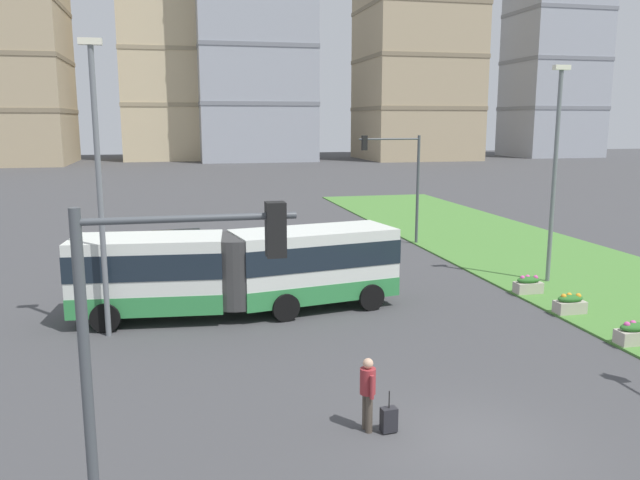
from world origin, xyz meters
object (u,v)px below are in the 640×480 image
Objects in this scene: traffic_light_far_right at (399,171)px; streetlight_left at (99,179)px; flower_planter_2 at (570,304)px; flower_planter_3 at (528,285)px; flower_planter_1 at (634,333)px; apartment_tower_west at (15,34)px; traffic_light_near_left at (156,335)px; apartment_tower_westcentre at (178,29)px; car_black_sedan at (180,248)px; apartment_tower_centre at (254,23)px; rolling_suitcase at (389,419)px; articulated_bus at (240,269)px; apartment_tower_east at (557,15)px; apartment_tower_eastcentre at (417,36)px; pedestrian_crossing at (368,389)px; streetlight_median at (555,167)px.

streetlight_left is (-14.71, -12.80, 0.95)m from traffic_light_far_right.
flower_planter_3 is at bearing 90.00° from flower_planter_2.
apartment_tower_west is (-37.72, 97.66, 20.19)m from flower_planter_1.
traffic_light_near_left is 0.12× the size of apartment_tower_westcentre.
flower_planter_2 is at bearing -41.38° from car_black_sedan.
apartment_tower_centre is at bearing 79.80° from streetlight_left.
flower_planter_3 is at bearing 46.39° from rolling_suitcase.
flower_planter_3 is at bearing -0.70° from articulated_bus.
flower_planter_3 is 0.02× the size of apartment_tower_east.
rolling_suitcase reaches higher than flower_planter_1.
apartment_tower_westcentre reaches higher than streetlight_left.
apartment_tower_eastcentre is (46.42, 92.00, 16.92)m from streetlight_left.
car_black_sedan is 4.67× the size of rolling_suitcase.
apartment_tower_east is at bearing 55.80° from pedestrian_crossing.
articulated_bus is 12.14m from flower_planter_2.
pedestrian_crossing is 0.18× the size of streetlight_left.
articulated_bus is 0.27× the size of apartment_tower_eastcentre.
apartment_tower_east is at bearing 4.33° from apartment_tower_eastcentre.
apartment_tower_eastcentre reaches higher than traffic_light_far_right.
pedestrian_crossing is at bearing -135.55° from flower_planter_3.
apartment_tower_eastcentre is (30.20, 90.55, 21.68)m from flower_planter_3.
streetlight_left reaches higher than traffic_light_far_right.
flower_planter_2 is at bearing -68.20° from apartment_tower_west.
articulated_bus is at bearing -173.91° from streetlight_median.
flower_planter_1 is 0.02× the size of apartment_tower_centre.
apartment_tower_east reaches higher than apartment_tower_centre.
articulated_bus reaches higher than car_black_sedan.
apartment_tower_eastcentre is at bearing 63.22° from streetlight_left.
apartment_tower_westcentre is (4.15, 102.71, 18.38)m from streetlight_left.
pedestrian_crossing is at bearing -145.30° from flower_planter_2.
apartment_tower_eastcentre is at bearing 68.23° from pedestrian_crossing.
pedestrian_crossing is 6.68m from traffic_light_near_left.
apartment_tower_east reaches higher than streetlight_median.
apartment_tower_westcentre is at bearing 96.80° from flower_planter_3.
streetlight_median is (18.12, 3.04, -0.10)m from streetlight_left.
car_black_sedan is 4.11× the size of flower_planter_2.
streetlight_median is 0.22× the size of apartment_tower_west.
traffic_light_far_right is (7.85, 21.19, 3.92)m from rolling_suitcase.
streetlight_left reaches higher than articulated_bus.
flower_planter_2 is (0.00, 3.35, 0.00)m from flower_planter_1.
rolling_suitcase is (4.39, -19.13, -0.44)m from car_black_sedan.
rolling_suitcase is at bearing -23.96° from pedestrian_crossing.
flower_planter_2 is 107.32m from apartment_tower_westcentre.
apartment_tower_eastcentre is (28.30, 88.96, 17.03)m from streetlight_median.
articulated_bus is 1.94× the size of traffic_light_far_right.
apartment_tower_east is (29.59, 2.24, 5.16)m from apartment_tower_eastcentre.
pedestrian_crossing is 0.85m from rolling_suitcase.
apartment_tower_centre is 0.87× the size of apartment_tower_east.
traffic_light_far_right reaches higher than car_black_sedan.
streetlight_median reaches higher than car_black_sedan.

